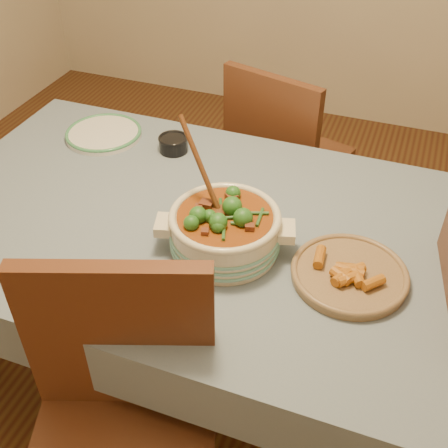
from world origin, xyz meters
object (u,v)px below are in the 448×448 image
white_plate (104,133)px  fried_plate (350,273)px  stew_casserole (225,228)px  condiment_bowl (173,143)px  chair_near (121,426)px  chair_far (282,154)px  dining_table (189,240)px

white_plate → fried_plate: bearing=-23.3°
stew_casserole → fried_plate: 0.36m
condiment_bowl → fried_plate: 0.84m
chair_near → white_plate: bearing=101.0°
stew_casserole → condiment_bowl: 0.57m
stew_casserole → chair_far: 0.96m
condiment_bowl → stew_casserole: bearing=-50.6°
condiment_bowl → white_plate: bearing=180.0°
dining_table → condiment_bowl: (-0.20, 0.34, 0.12)m
fried_plate → chair_near: (-0.44, -0.51, -0.21)m
dining_table → chair_near: 0.62m
fried_plate → stew_casserole: bearing=-179.3°
dining_table → condiment_bowl: condiment_bowl is taller
condiment_bowl → chair_far: size_ratio=0.12×
white_plate → fried_plate: size_ratio=0.97×
white_plate → chair_near: (0.56, -0.94, -0.21)m
fried_plate → chair_near: size_ratio=0.35×
fried_plate → dining_table: bearing=169.9°
dining_table → white_plate: white_plate is taller
stew_casserole → white_plate: 0.78m
condiment_bowl → chair_near: (0.27, -0.94, -0.22)m
stew_casserole → chair_far: size_ratio=0.43×
dining_table → chair_near: (0.07, -0.60, -0.10)m
white_plate → condiment_bowl: bearing=0.0°
condiment_bowl → chair_near: size_ratio=0.11×
stew_casserole → condiment_bowl: (-0.36, 0.44, -0.05)m
stew_casserole → chair_far: stew_casserole is taller
dining_table → white_plate: bearing=145.2°
dining_table → fried_plate: (0.51, -0.09, 0.11)m
chair_far → fried_plate: bearing=131.2°
stew_casserole → white_plate: (-0.65, 0.44, -0.07)m
chair_near → fried_plate: bearing=29.3°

